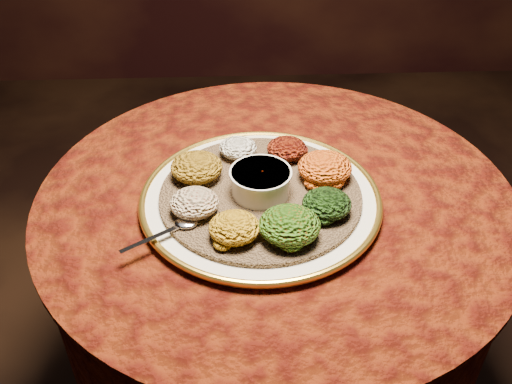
{
  "coord_description": "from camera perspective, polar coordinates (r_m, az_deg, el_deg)",
  "views": [
    {
      "loc": [
        -0.08,
        -0.9,
        1.44
      ],
      "look_at": [
        -0.04,
        -0.03,
        0.76
      ],
      "focal_mm": 40.0,
      "sensor_mm": 36.0,
      "label": 1
    }
  ],
  "objects": [
    {
      "name": "spoon",
      "position": [
        1.02,
        -7.54,
        -3.33
      ],
      "size": [
        0.13,
        0.09,
        0.01
      ],
      "rotation": [
        0.0,
        0.0,
        -2.56
      ],
      "color": "silver",
      "rests_on": "injera"
    },
    {
      "name": "portion_mixveg",
      "position": [
        0.99,
        3.37,
        -3.34
      ],
      "size": [
        0.11,
        0.1,
        0.05
      ],
      "primitive_type": "ellipsoid",
      "color": "#9A3B09",
      "rests_on": "injera"
    },
    {
      "name": "portion_ayib",
      "position": [
        1.19,
        -1.82,
        4.44
      ],
      "size": [
        0.08,
        0.07,
        0.04
      ],
      "primitive_type": "ellipsoid",
      "color": "silver",
      "rests_on": "injera"
    },
    {
      "name": "platter",
      "position": [
        1.11,
        0.45,
        -0.68
      ],
      "size": [
        0.57,
        0.57,
        0.02
      ],
      "rotation": [
        0.0,
        0.0,
        -0.34
      ],
      "color": "beige",
      "rests_on": "table"
    },
    {
      "name": "portion_kitfo",
      "position": [
        1.19,
        3.1,
        4.38
      ],
      "size": [
        0.08,
        0.08,
        0.04
      ],
      "primitive_type": "ellipsoid",
      "color": "black",
      "rests_on": "injera"
    },
    {
      "name": "injera",
      "position": [
        1.1,
        0.45,
        -0.24
      ],
      "size": [
        0.4,
        0.4,
        0.01
      ],
      "primitive_type": "cylinder",
      "rotation": [
        0.0,
        0.0,
        -0.02
      ],
      "color": "olive",
      "rests_on": "platter"
    },
    {
      "name": "stew_bowl",
      "position": [
        1.08,
        0.46,
        1.16
      ],
      "size": [
        0.12,
        0.12,
        0.05
      ],
      "color": "silver",
      "rests_on": "injera"
    },
    {
      "name": "portion_timatim",
      "position": [
        1.04,
        -6.19,
        -1.09
      ],
      "size": [
        0.09,
        0.09,
        0.04
      ],
      "primitive_type": "ellipsoid",
      "color": "maroon",
      "rests_on": "injera"
    },
    {
      "name": "portion_gomen",
      "position": [
        1.04,
        7.09,
        -1.16
      ],
      "size": [
        0.09,
        0.09,
        0.04
      ],
      "primitive_type": "ellipsoid",
      "color": "black",
      "rests_on": "injera"
    },
    {
      "name": "portion_tikil",
      "position": [
        1.13,
        6.9,
        2.45
      ],
      "size": [
        0.11,
        0.1,
        0.05
      ],
      "primitive_type": "ellipsoid",
      "color": "#B7770F",
      "rests_on": "injera"
    },
    {
      "name": "portion_kik",
      "position": [
        0.99,
        -2.18,
        -3.57
      ],
      "size": [
        0.09,
        0.09,
        0.04
      ],
      "primitive_type": "ellipsoid",
      "color": "#BD8910",
      "rests_on": "injera"
    },
    {
      "name": "portion_shiro",
      "position": [
        1.13,
        -5.96,
        2.48
      ],
      "size": [
        0.1,
        0.1,
        0.05
      ],
      "primitive_type": "ellipsoid",
      "color": "#916611",
      "rests_on": "injera"
    },
    {
      "name": "table",
      "position": [
        1.26,
        1.84,
        -6.47
      ],
      "size": [
        0.96,
        0.96,
        0.73
      ],
      "color": "black",
      "rests_on": "ground"
    }
  ]
}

